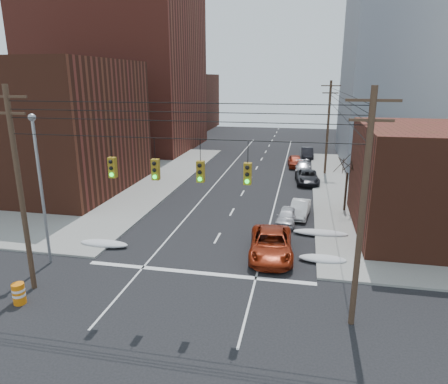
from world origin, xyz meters
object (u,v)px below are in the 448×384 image
at_px(parked_car_b, 300,209).
at_px(parked_car_d, 303,168).
at_px(lot_car_c, 64,183).
at_px(red_pickup, 271,244).
at_px(parked_car_e, 295,161).
at_px(parked_car_f, 307,153).
at_px(lot_car_a, 96,182).
at_px(construction_barrel, 19,293).
at_px(lot_car_d, 102,165).
at_px(lot_car_b, 114,171).
at_px(parked_car_a, 287,216).
at_px(parked_car_c, 307,177).

relative_size(parked_car_b, parked_car_d, 0.90).
bearing_deg(lot_car_c, red_pickup, -124.56).
xyz_separation_m(parked_car_e, parked_car_f, (1.53, 6.44, -0.01)).
bearing_deg(parked_car_e, lot_car_a, -147.72).
height_order(lot_car_c, construction_barrel, lot_car_c).
distance_m(lot_car_c, lot_car_d, 9.26).
relative_size(red_pickup, lot_car_d, 1.66).
height_order(parked_car_d, lot_car_d, lot_car_d).
xyz_separation_m(lot_car_b, lot_car_c, (-2.35, -6.36, -0.00)).
height_order(parked_car_d, lot_car_a, lot_car_a).
height_order(parked_car_a, lot_car_c, lot_car_c).
bearing_deg(lot_car_a, red_pickup, -100.93).
xyz_separation_m(parked_car_b, parked_car_c, (0.60, 11.26, 0.05)).
relative_size(parked_car_b, lot_car_c, 0.89).
bearing_deg(lot_car_a, lot_car_b, 28.79).
distance_m(parked_car_c, lot_car_b, 22.23).
xyz_separation_m(parked_car_c, parked_car_f, (0.00, 14.73, 0.04)).
relative_size(red_pickup, parked_car_b, 1.46).
bearing_deg(lot_car_a, lot_car_c, 129.32).
bearing_deg(lot_car_b, lot_car_a, -176.61).
distance_m(parked_car_f, lot_car_c, 33.51).
bearing_deg(red_pickup, parked_car_d, 81.33).
xyz_separation_m(parked_car_c, construction_barrel, (-14.58, -27.86, -0.14)).
xyz_separation_m(parked_car_b, parked_car_e, (-0.93, 19.54, 0.09)).
distance_m(parked_car_c, lot_car_c, 25.82).
relative_size(red_pickup, lot_car_a, 1.28).
xyz_separation_m(parked_car_a, lot_car_a, (-19.90, 6.10, 0.27)).
height_order(parked_car_c, lot_car_b, lot_car_b).
relative_size(red_pickup, parked_car_c, 1.15).
bearing_deg(parked_car_a, lot_car_d, 152.58).
height_order(red_pickup, parked_car_c, red_pickup).
relative_size(parked_car_b, parked_car_f, 0.89).
relative_size(parked_car_c, parked_car_e, 1.15).
bearing_deg(lot_car_b, red_pickup, -135.40).
bearing_deg(parked_car_f, lot_car_c, -140.03).
xyz_separation_m(red_pickup, lot_car_c, (-22.19, 11.39, -0.01)).
bearing_deg(parked_car_a, parked_car_f, 90.68).
bearing_deg(parked_car_d, parked_car_b, -90.85).
bearing_deg(parked_car_f, construction_barrel, -111.93).
bearing_deg(parked_car_c, red_pickup, -102.12).
relative_size(parked_car_a, construction_barrel, 3.33).
distance_m(red_pickup, parked_car_d, 24.63).
distance_m(parked_car_b, parked_car_e, 19.56).
bearing_deg(red_pickup, parked_car_f, 81.67).
distance_m(parked_car_a, lot_car_c, 23.48).
height_order(parked_car_e, lot_car_a, lot_car_a).
relative_size(parked_car_f, construction_barrel, 4.07).
distance_m(parked_car_c, lot_car_d, 25.22).
height_order(parked_car_a, parked_car_e, parked_car_e).
relative_size(red_pickup, parked_car_a, 1.58).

